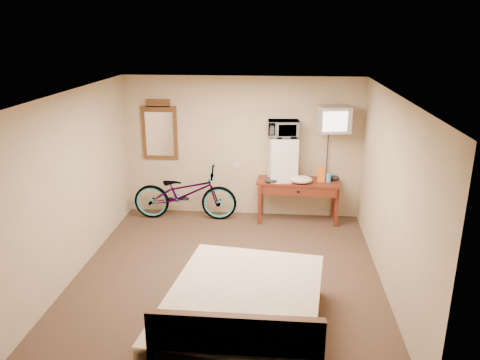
{
  "coord_description": "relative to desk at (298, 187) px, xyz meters",
  "views": [
    {
      "loc": [
        0.69,
        -5.74,
        3.29
      ],
      "look_at": [
        0.12,
        0.54,
        1.22
      ],
      "focal_mm": 35.0,
      "sensor_mm": 36.0,
      "label": 1
    }
  ],
  "objects": [
    {
      "name": "crt_television",
      "position": [
        0.54,
        0.02,
        1.2
      ],
      "size": [
        0.56,
        0.62,
        0.43
      ],
      "color": "black",
      "rests_on": "room"
    },
    {
      "name": "cloth_cream",
      "position": [
        0.04,
        -0.1,
        0.18
      ],
      "size": [
        0.4,
        0.31,
        0.12
      ],
      "primitive_type": "ellipsoid",
      "color": "beige",
      "rests_on": "desk"
    },
    {
      "name": "room",
      "position": [
        -1.01,
        -2.0,
        0.61
      ],
      "size": [
        4.6,
        4.64,
        2.5
      ],
      "color": "#402B20",
      "rests_on": "ground"
    },
    {
      "name": "wall_mirror",
      "position": [
        -2.48,
        0.27,
        0.9
      ],
      "size": [
        0.63,
        0.04,
        1.07
      ],
      "color": "brown",
      "rests_on": "room"
    },
    {
      "name": "desk",
      "position": [
        0.0,
        0.0,
        0.0
      ],
      "size": [
        1.45,
        0.64,
        0.75
      ],
      "color": "maroon",
      "rests_on": "floor"
    },
    {
      "name": "cloth_dark_b",
      "position": [
        0.63,
        0.12,
        0.15
      ],
      "size": [
        0.17,
        0.14,
        0.08
      ],
      "primitive_type": "ellipsoid",
      "color": "black",
      "rests_on": "desk"
    },
    {
      "name": "bicycle",
      "position": [
        -1.99,
        -0.05,
        -0.15
      ],
      "size": [
        1.86,
        0.7,
        0.97
      ],
      "primitive_type": "imported",
      "rotation": [
        0.0,
        0.0,
        1.6
      ],
      "color": "black",
      "rests_on": "floor"
    },
    {
      "name": "mini_fridge",
      "position": [
        -0.28,
        0.06,
        0.49
      ],
      "size": [
        0.53,
        0.51,
        0.76
      ],
      "color": "white",
      "rests_on": "desk"
    },
    {
      "name": "cloth_dark_a",
      "position": [
        -0.46,
        -0.13,
        0.16
      ],
      "size": [
        0.24,
        0.18,
        0.09
      ],
      "primitive_type": "ellipsoid",
      "color": "black",
      "rests_on": "desk"
    },
    {
      "name": "blue_cup",
      "position": [
        0.51,
        -0.0,
        0.19
      ],
      "size": [
        0.09,
        0.09,
        0.15
      ],
      "primitive_type": "cylinder",
      "color": "#459FEB",
      "rests_on": "desk"
    },
    {
      "name": "microwave",
      "position": [
        -0.28,
        0.06,
        1.01
      ],
      "size": [
        0.54,
        0.39,
        0.29
      ],
      "primitive_type": "imported",
      "rotation": [
        0.0,
        0.0,
        0.07
      ],
      "color": "white",
      "rests_on": "mini_fridge"
    },
    {
      "name": "bed",
      "position": [
        -0.68,
        -3.37,
        -0.34
      ],
      "size": [
        1.88,
        2.34,
        0.9
      ],
      "color": "brown",
      "rests_on": "floor"
    },
    {
      "name": "snack_bag",
      "position": [
        0.39,
        0.01,
        0.24
      ],
      "size": [
        0.13,
        0.09,
        0.25
      ],
      "primitive_type": "cube",
      "rotation": [
        0.0,
        0.0,
        -0.16
      ],
      "color": "orange",
      "rests_on": "desk"
    }
  ]
}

